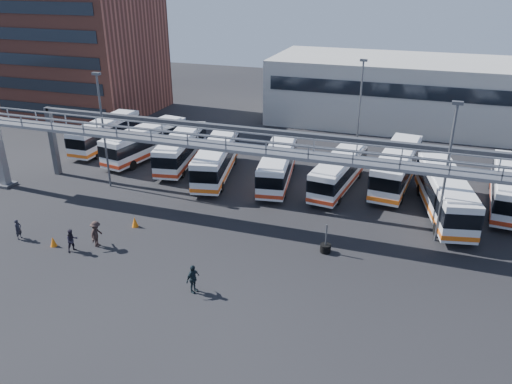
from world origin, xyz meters
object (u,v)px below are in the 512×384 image
(pedestrian_a, at_px, (18,229))
(pedestrian_d, at_px, (193,279))
(tire_stack, at_px, (325,247))
(light_pole_mid, at_px, (447,167))
(bus_2, at_px, (181,148))
(cone_left, at_px, (53,242))
(bus_1, at_px, (146,141))
(bus_5, at_px, (339,171))
(bus_6, at_px, (397,166))
(cone_right, at_px, (135,222))
(pedestrian_c, at_px, (96,234))
(bus_8, at_px, (509,186))
(bus_0, at_px, (106,133))
(bus_3, at_px, (216,159))
(light_pole_back, at_px, (360,106))
(light_pole_left, at_px, (103,125))
(bus_7, at_px, (445,193))
(pedestrian_b, at_px, (72,240))
(bus_4, at_px, (278,165))

(pedestrian_a, xyz_separation_m, pedestrian_d, (14.82, -1.90, 0.15))
(pedestrian_d, bearing_deg, tire_stack, -26.66)
(light_pole_mid, height_order, pedestrian_d, light_pole_mid)
(bus_2, height_order, cone_left, bus_2)
(light_pole_mid, height_order, bus_1, light_pole_mid)
(bus_5, xyz_separation_m, cone_left, (-17.21, -16.68, -1.34))
(bus_6, bearing_deg, cone_right, -135.09)
(light_pole_mid, distance_m, pedestrian_c, 24.66)
(bus_1, bearing_deg, bus_8, 8.72)
(bus_0, bearing_deg, light_pole_mid, -16.59)
(bus_0, relative_size, bus_6, 0.91)
(light_pole_mid, bearing_deg, bus_3, 162.54)
(bus_2, height_order, bus_8, bus_8)
(cone_left, bearing_deg, light_pole_back, 54.43)
(bus_6, bearing_deg, bus_2, -170.27)
(pedestrian_a, relative_size, tire_stack, 0.72)
(light_pole_left, bearing_deg, bus_1, 95.55)
(light_pole_left, distance_m, bus_7, 28.92)
(bus_5, height_order, tire_stack, bus_5)
(light_pole_mid, height_order, bus_3, light_pole_mid)
(bus_5, xyz_separation_m, pedestrian_a, (-20.28, -16.58, -0.94))
(pedestrian_a, bearing_deg, light_pole_back, -42.03)
(bus_5, bearing_deg, light_pole_left, -155.56)
(bus_0, bearing_deg, bus_2, -11.29)
(pedestrian_a, bearing_deg, cone_left, -93.77)
(bus_3, distance_m, pedestrian_b, 16.46)
(bus_2, distance_m, cone_left, 17.79)
(bus_4, height_order, bus_7, bus_7)
(bus_2, height_order, tire_stack, bus_2)
(bus_4, distance_m, bus_5, 5.55)
(bus_5, distance_m, bus_6, 5.32)
(bus_0, bearing_deg, bus_4, -9.55)
(light_pole_back, xyz_separation_m, cone_right, (-13.70, -20.15, -5.33))
(light_pole_back, distance_m, bus_7, 13.94)
(light_pole_mid, relative_size, bus_3, 0.92)
(bus_4, height_order, pedestrian_c, bus_4)
(bus_7, bearing_deg, bus_2, 160.25)
(bus_5, relative_size, pedestrian_c, 5.34)
(bus_3, xyz_separation_m, cone_left, (-5.84, -15.81, -1.45))
(bus_4, distance_m, bus_6, 10.66)
(bus_0, distance_m, bus_7, 35.33)
(cone_right, height_order, tire_stack, tire_stack)
(bus_0, relative_size, bus_7, 0.91)
(light_pole_left, xyz_separation_m, pedestrian_a, (-0.65, -10.50, -4.96))
(bus_5, bearing_deg, bus_1, -177.51)
(bus_4, height_order, bus_8, bus_8)
(light_pole_back, bearing_deg, bus_5, -92.70)
(bus_3, xyz_separation_m, pedestrian_b, (-4.09, -15.91, -0.98))
(bus_1, distance_m, bus_7, 29.49)
(bus_8, bearing_deg, bus_1, -176.77)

